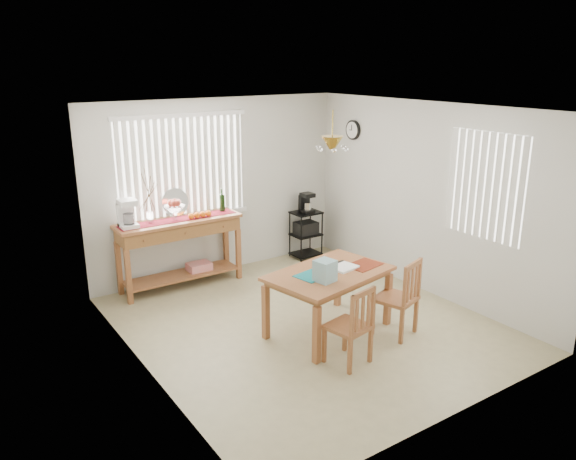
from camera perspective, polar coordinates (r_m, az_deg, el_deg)
ground at (r=6.99m, az=1.87°, el=-9.53°), size 4.00×4.50×0.01m
room_shell at (r=6.43m, az=1.95°, el=4.18°), size 4.20×4.70×2.70m
sideboard at (r=7.99m, az=-10.90°, el=-0.63°), size 1.76×0.49×0.99m
sideboard_items at (r=7.79m, az=-12.95°, el=1.88°), size 1.67×0.42×0.76m
wire_cart at (r=9.11m, az=1.82°, el=0.01°), size 0.45×0.36×0.77m
cart_items at (r=9.00m, az=1.82°, el=2.77°), size 0.18×0.22×0.32m
dining_table at (r=6.56m, az=4.19°, el=-4.95°), size 1.56×1.17×0.76m
table_items at (r=6.33m, az=4.25°, el=-4.08°), size 1.16×0.52×0.24m
chair_left at (r=6.00m, az=6.42°, el=-9.72°), size 0.48×0.48×0.88m
chair_right at (r=6.67m, az=11.19°, el=-6.81°), size 0.55×0.55×0.94m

